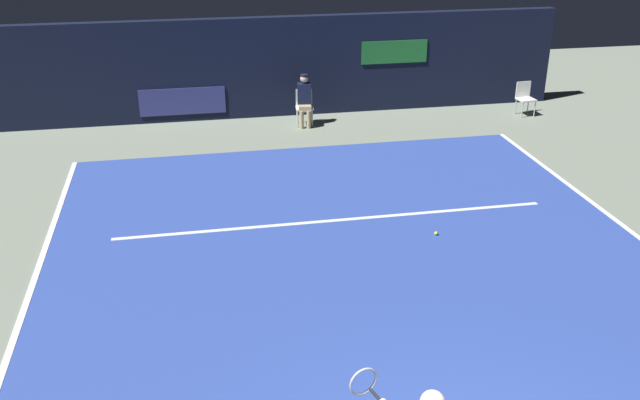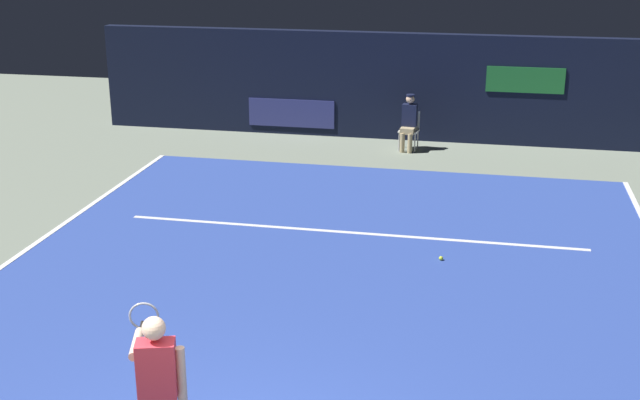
% 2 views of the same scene
% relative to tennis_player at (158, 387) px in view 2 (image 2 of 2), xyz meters
% --- Properties ---
extents(ground_plane, '(30.38, 30.38, 0.00)m').
position_rel_tennis_player_xyz_m(ground_plane, '(0.67, 4.70, -0.99)').
color(ground_plane, gray).
extents(court_surface, '(10.25, 12.35, 0.01)m').
position_rel_tennis_player_xyz_m(court_surface, '(0.67, 4.70, -0.98)').
color(court_surface, '#2D479E').
rests_on(court_surface, ground).
extents(line_sideline_right, '(0.10, 12.35, 0.01)m').
position_rel_tennis_player_xyz_m(line_sideline_right, '(-4.41, 4.70, -0.97)').
color(line_sideline_right, white).
rests_on(line_sideline_right, court_surface).
extents(line_service, '(8.00, 0.10, 0.01)m').
position_rel_tennis_player_xyz_m(line_service, '(0.67, 6.86, -0.97)').
color(line_service, white).
rests_on(line_service, court_surface).
extents(back_wall, '(15.07, 0.33, 2.60)m').
position_rel_tennis_player_xyz_m(back_wall, '(0.66, 13.61, 0.31)').
color(back_wall, black).
rests_on(back_wall, ground).
extents(tennis_player, '(0.82, 0.92, 1.73)m').
position_rel_tennis_player_xyz_m(tennis_player, '(0.00, 0.00, 0.00)').
color(tennis_player, beige).
rests_on(tennis_player, ground).
extents(line_judge_on_chair, '(0.48, 0.56, 1.32)m').
position_rel_tennis_player_xyz_m(line_judge_on_chair, '(1.08, 12.55, -0.30)').
color(line_judge_on_chair, white).
rests_on(line_judge_on_chair, ground).
extents(tennis_ball, '(0.07, 0.07, 0.07)m').
position_rel_tennis_player_xyz_m(tennis_ball, '(2.28, 5.95, -0.94)').
color(tennis_ball, '#CCE033').
rests_on(tennis_ball, court_surface).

